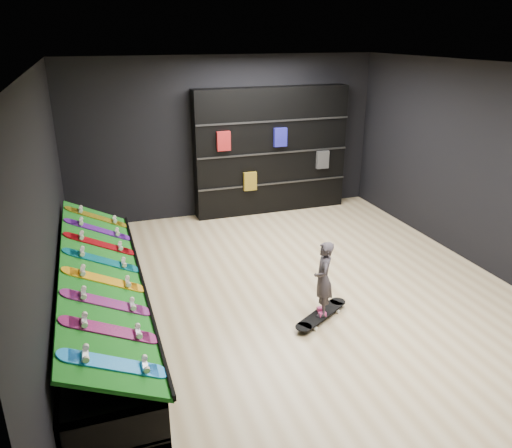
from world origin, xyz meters
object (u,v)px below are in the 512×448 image
object	(u,v)px
floor_skateboard	(321,316)
child	(323,293)
display_rack	(102,306)
back_shelving	(271,151)

from	to	relation	value
floor_skateboard	child	distance (m)	0.33
display_rack	floor_skateboard	xyz separation A→B (m)	(2.59, -0.76, -0.20)
display_rack	child	distance (m)	2.70
floor_skateboard	back_shelving	bearing A→B (deg)	47.14
display_rack	child	world-z (taller)	child
back_shelving	display_rack	bearing A→B (deg)	-135.84
display_rack	back_shelving	size ratio (longest dim) A/B	1.49
back_shelving	floor_skateboard	xyz separation A→B (m)	(-0.83, -4.08, -1.16)
display_rack	back_shelving	world-z (taller)	back_shelving
child	floor_skateboard	bearing A→B (deg)	-67.81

